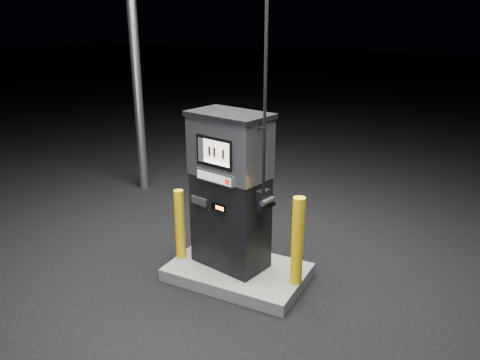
% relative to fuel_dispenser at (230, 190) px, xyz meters
% --- Properties ---
extents(ground, '(80.00, 80.00, 0.00)m').
position_rel_fuel_dispenser_xyz_m(ground, '(0.12, -0.04, -1.10)').
color(ground, black).
rests_on(ground, ground).
extents(pump_island, '(1.60, 1.00, 0.15)m').
position_rel_fuel_dispenser_xyz_m(pump_island, '(0.12, -0.04, -1.03)').
color(pump_island, '#5E5E5A').
rests_on(pump_island, ground).
extents(fuel_dispenser, '(1.07, 0.73, 3.84)m').
position_rel_fuel_dispenser_xyz_m(fuel_dispenser, '(0.00, 0.00, 0.00)').
color(fuel_dispenser, black).
rests_on(fuel_dispenser, pump_island).
extents(bollard_left, '(0.14, 0.14, 0.89)m').
position_rel_fuel_dispenser_xyz_m(bollard_left, '(-0.62, -0.15, -0.51)').
color(bollard_left, yellow).
rests_on(bollard_left, pump_island).
extents(bollard_right, '(0.17, 0.17, 1.02)m').
position_rel_fuel_dispenser_xyz_m(bollard_right, '(0.86, -0.04, -0.44)').
color(bollard_right, yellow).
rests_on(bollard_right, pump_island).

